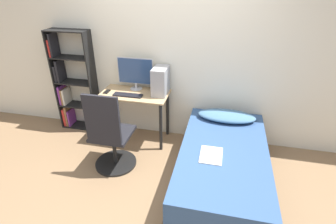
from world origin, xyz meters
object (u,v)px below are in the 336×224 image
object	(u,v)px
office_chair	(111,140)
bed	(222,166)
bookshelf	(70,85)
monitor	(135,72)
keyboard	(128,95)
pc_tower	(160,81)

from	to	relation	value
office_chair	bed	distance (m)	1.40
bookshelf	bed	world-z (taller)	bookshelf
office_chair	bookshelf	bearing A→B (deg)	139.70
office_chair	monitor	xyz separation A→B (m)	(0.05, 0.89, 0.59)
bed	keyboard	xyz separation A→B (m)	(-1.37, 0.60, 0.52)
office_chair	pc_tower	world-z (taller)	pc_tower
bookshelf	office_chair	xyz separation A→B (m)	(1.02, -0.87, -0.30)
bookshelf	pc_tower	size ratio (longest dim) A/B	4.11
bookshelf	office_chair	bearing A→B (deg)	-40.30
office_chair	bed	world-z (taller)	office_chair
pc_tower	monitor	bearing A→B (deg)	167.45
bookshelf	monitor	bearing A→B (deg)	1.25
office_chair	keyboard	world-z (taller)	office_chair
office_chair	bed	size ratio (longest dim) A/B	0.57
monitor	pc_tower	distance (m)	0.41
bookshelf	bed	bearing A→B (deg)	-19.16
monitor	office_chair	bearing A→B (deg)	-93.19
monitor	pc_tower	size ratio (longest dim) A/B	1.38
keyboard	pc_tower	xyz separation A→B (m)	(0.43, 0.18, 0.18)
bed	monitor	xyz separation A→B (m)	(-1.33, 0.86, 0.77)
bed	monitor	size ratio (longest dim) A/B	3.64
bed	keyboard	distance (m)	1.58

